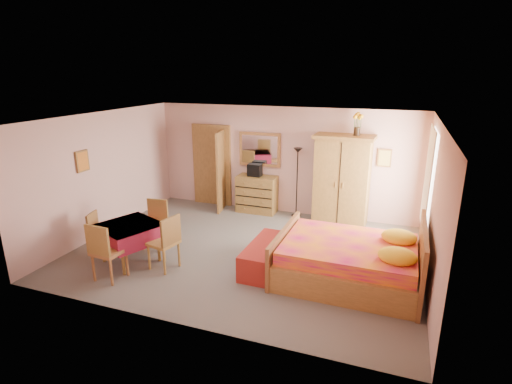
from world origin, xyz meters
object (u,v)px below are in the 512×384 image
at_px(wall_mirror, 260,149).
at_px(chest_of_drawers, 257,194).
at_px(chair_east, 163,242).
at_px(chair_south, 109,250).
at_px(stereo, 255,170).
at_px(dining_table, 130,243).
at_px(floor_lamp, 297,183).
at_px(chair_north, 154,225).
at_px(sunflower_vase, 357,124).
at_px(bench, 265,256).
at_px(wardrobe, 342,180).
at_px(chair_west, 103,234).
at_px(bed, 349,249).

bearing_deg(wall_mirror, chest_of_drawers, -90.89).
distance_m(chest_of_drawers, chair_east, 3.42).
relative_size(chair_south, chair_east, 1.03).
relative_size(stereo, dining_table, 0.33).
distance_m(wall_mirror, floor_lamp, 1.25).
xyz_separation_m(wall_mirror, chair_north, (-1.21, -2.89, -1.07)).
distance_m(chest_of_drawers, chair_north, 2.94).
bearing_deg(chest_of_drawers, stereo, -179.78).
relative_size(sunflower_vase, chair_east, 0.49).
bearing_deg(bench, dining_table, -165.70).
distance_m(chair_south, chair_north, 1.33).
bearing_deg(wardrobe, sunflower_vase, 8.56).
bearing_deg(wardrobe, chair_west, -138.16).
bearing_deg(dining_table, sunflower_vase, 42.57).
relative_size(wall_mirror, bench, 0.76).
bearing_deg(wardrobe, chair_south, -127.00).
height_order(bed, chair_east, bed).
relative_size(wall_mirror, chair_west, 1.23).
xyz_separation_m(wall_mirror, chair_west, (-1.92, -3.53, -1.12)).
relative_size(sunflower_vase, chair_west, 0.58).
bearing_deg(chair_west, floor_lamp, 124.50).
distance_m(bed, chair_east, 3.23).
bearing_deg(chair_south, floor_lamp, 65.15).
bearing_deg(floor_lamp, chair_west, -131.25).
bearing_deg(chair_west, wall_mirror, 137.13).
height_order(dining_table, chair_north, chair_north).
distance_m(wardrobe, bench, 2.93).
relative_size(bed, dining_table, 2.37).
height_order(wardrobe, chair_west, wardrobe).
height_order(bed, chair_west, bed).
height_order(stereo, chair_north, stereo).
distance_m(wardrobe, dining_table, 4.73).
bearing_deg(chair_north, chair_south, 84.88).
xyz_separation_m(wardrobe, bed, (0.52, -2.57, -0.48)).
distance_m(dining_table, chair_west, 0.66).
height_order(sunflower_vase, chair_north, sunflower_vase).
distance_m(chair_west, chair_east, 1.37).
relative_size(stereo, floor_lamp, 0.19).
bearing_deg(chair_west, stereo, 136.34).
bearing_deg(chair_west, dining_table, 72.08).
bearing_deg(sunflower_vase, chest_of_drawers, 178.54).
bearing_deg(chair_east, wall_mirror, 3.12).
bearing_deg(floor_lamp, sunflower_vase, -3.67).
xyz_separation_m(wall_mirror, wardrobe, (2.07, -0.29, -0.52)).
bearing_deg(chair_north, dining_table, 79.51).
xyz_separation_m(bench, dining_table, (-2.41, -0.61, 0.13)).
xyz_separation_m(floor_lamp, chair_north, (-2.22, -2.71, -0.36)).
xyz_separation_m(chair_north, chair_east, (0.65, -0.69, 0.03)).
bearing_deg(bench, wardrobe, 70.62).
height_order(wall_mirror, chair_north, wall_mirror).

